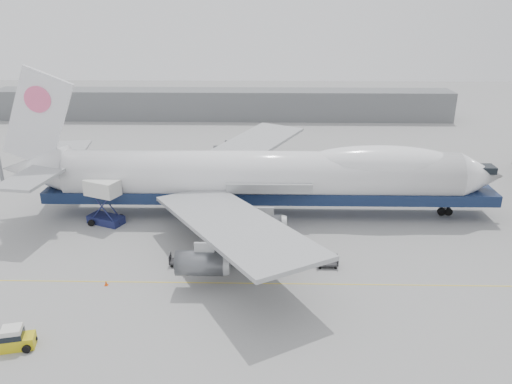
{
  "coord_description": "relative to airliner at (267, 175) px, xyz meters",
  "views": [
    {
      "loc": [
        0.54,
        -50.83,
        27.69
      ],
      "look_at": [
        -0.64,
        6.0,
        5.53
      ],
      "focal_mm": 35.0,
      "sensor_mm": 36.0,
      "label": 1
    }
  ],
  "objects": [
    {
      "name": "dolly_3",
      "position": [
        2.68,
        -14.34,
        -5.09
      ],
      "size": [
        2.3,
        1.35,
        1.3
      ],
      "color": "#2D2D30",
      "rests_on": "ground"
    },
    {
      "name": "traffic_cone",
      "position": [
        -16.51,
        -18.68,
        -5.36
      ],
      "size": [
        0.37,
        0.37,
        0.55
      ],
      "rotation": [
        0.0,
        0.0,
        -0.22
      ],
      "color": "#EE4C0C",
      "rests_on": "ground"
    },
    {
      "name": "ground",
      "position": [
        -0.64,
        -12.0,
        -5.62
      ],
      "size": [
        260.0,
        260.0,
        0.0
      ],
      "primitive_type": "plane",
      "color": "gray",
      "rests_on": "ground"
    },
    {
      "name": "apron_line",
      "position": [
        -0.64,
        -18.0,
        -5.62
      ],
      "size": [
        60.0,
        0.15,
        0.01
      ],
      "primitive_type": "cube",
      "color": "gold",
      "rests_on": "ground"
    },
    {
      "name": "dolly_4",
      "position": [
        6.76,
        -14.34,
        -5.09
      ],
      "size": [
        2.3,
        1.35,
        1.3
      ],
      "color": "#2D2D30",
      "rests_on": "ground"
    },
    {
      "name": "catering_truck",
      "position": [
        -21.09,
        -3.48,
        -2.19
      ],
      "size": [
        5.16,
        4.42,
        6.03
      ],
      "rotation": [
        0.0,
        0.0,
        -0.41
      ],
      "color": "#1A204F",
      "rests_on": "ground"
    },
    {
      "name": "dolly_0",
      "position": [
        -9.54,
        -14.34,
        -5.09
      ],
      "size": [
        2.3,
        1.35,
        1.3
      ],
      "color": "#2D2D30",
      "rests_on": "ground"
    },
    {
      "name": "dolly_2",
      "position": [
        -1.39,
        -14.34,
        -5.09
      ],
      "size": [
        2.3,
        1.35,
        1.3
      ],
      "color": "#2D2D30",
      "rests_on": "ground"
    },
    {
      "name": "baggage_tug",
      "position": [
        -21.11,
        -28.62,
        -4.72
      ],
      "size": [
        3.04,
        2.09,
        2.03
      ],
      "rotation": [
        0.0,
        0.0,
        0.23
      ],
      "color": "gold",
      "rests_on": "ground"
    },
    {
      "name": "airliner",
      "position": [
        0.0,
        0.0,
        0.0
      ],
      "size": [
        67.0,
        55.3,
        19.98
      ],
      "color": "white",
      "rests_on": "ground"
    },
    {
      "name": "hangar",
      "position": [
        -10.64,
        58.0,
        -2.12
      ],
      "size": [
        110.0,
        8.0,
        7.0
      ],
      "primitive_type": "cube",
      "color": "slate",
      "rests_on": "ground"
    },
    {
      "name": "dolly_1",
      "position": [
        -5.47,
        -14.34,
        -5.09
      ],
      "size": [
        2.3,
        1.35,
        1.3
      ],
      "color": "#2D2D30",
      "rests_on": "ground"
    }
  ]
}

